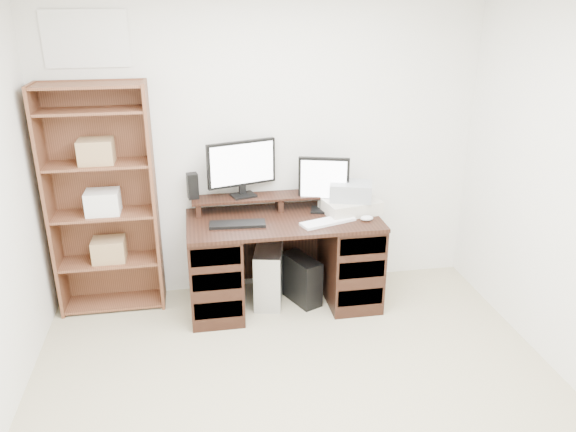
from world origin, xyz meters
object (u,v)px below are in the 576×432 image
object	(u,v)px
printer	(350,206)
bookshelf	(103,199)
monitor_wide	(242,166)
tower_silver	(269,273)
monitor_small	(324,182)
desk	(283,259)
tower_black	(301,279)

from	to	relation	value
printer	bookshelf	world-z (taller)	bookshelf
monitor_wide	tower_silver	size ratio (longest dim) A/B	1.16
monitor_small	printer	world-z (taller)	monitor_small
desk	monitor_wide	distance (m)	0.82
desk	printer	distance (m)	0.69
desk	monitor_wide	size ratio (longest dim) A/B	2.72
tower_silver	monitor_small	bearing A→B (deg)	17.16
monitor_small	tower_silver	size ratio (longest dim) A/B	0.92
tower_silver	tower_black	distance (m)	0.27
printer	tower_silver	world-z (taller)	printer
monitor_small	tower_black	xyz separation A→B (m)	(-0.19, -0.10, -0.80)
tower_black	bookshelf	xyz separation A→B (m)	(-1.51, 0.20, 0.73)
tower_silver	desk	bearing A→B (deg)	-20.10
monitor_wide	printer	world-z (taller)	monitor_wide
desk	printer	size ratio (longest dim) A/B	3.51
desk	tower_black	world-z (taller)	desk
desk	printer	bearing A→B (deg)	4.08
monitor_small	tower_silver	xyz separation A→B (m)	(-0.45, -0.04, -0.75)
tower_black	monitor_small	bearing A→B (deg)	2.81
monitor_wide	printer	size ratio (longest dim) A/B	1.29
monitor_wide	tower_silver	xyz separation A→B (m)	(0.18, -0.17, -0.88)
printer	tower_silver	bearing A→B (deg)	165.87
tower_silver	tower_black	size ratio (longest dim) A/B	1.14
monitor_small	bookshelf	bearing A→B (deg)	-167.56
desk	printer	xyz separation A→B (m)	(0.55, 0.04, 0.41)
bookshelf	tower_black	bearing A→B (deg)	-7.61
printer	tower_black	distance (m)	0.73
printer	bookshelf	size ratio (longest dim) A/B	0.24
monitor_wide	bookshelf	bearing A→B (deg)	165.10
monitor_small	printer	bearing A→B (deg)	-3.04
printer	tower_black	size ratio (longest dim) A/B	1.02
tower_black	bookshelf	bearing A→B (deg)	148.17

